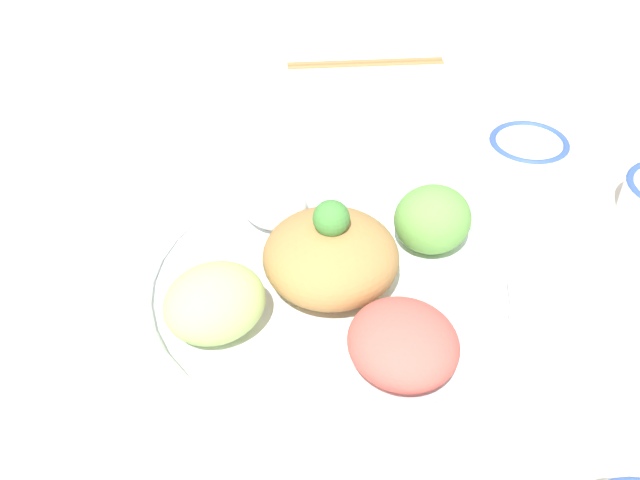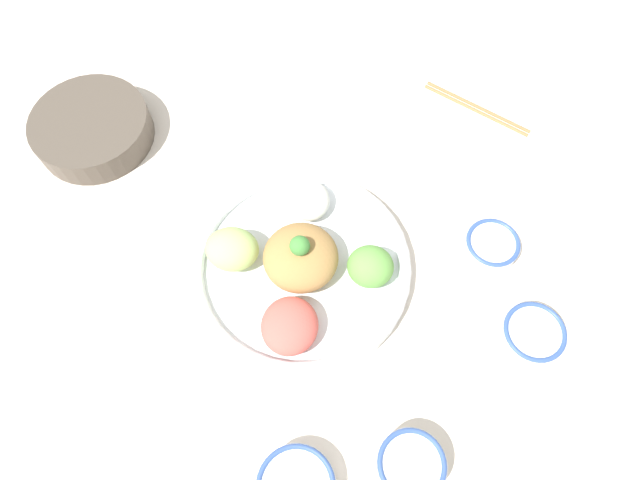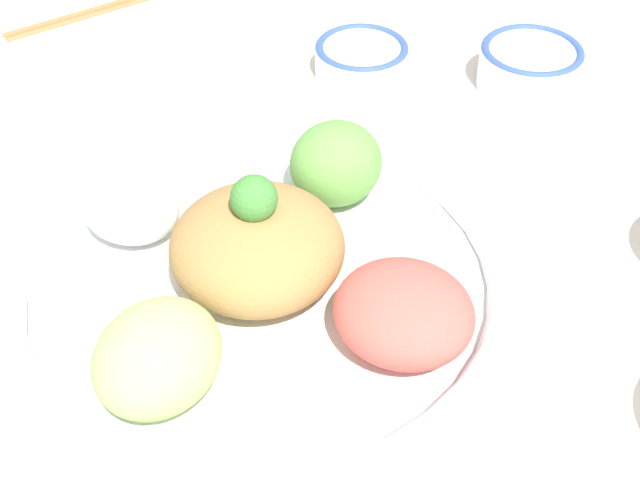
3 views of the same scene
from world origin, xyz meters
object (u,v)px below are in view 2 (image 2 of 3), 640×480
(chopsticks_pair_near, at_px, (477,108))
(serving_spoon_main, at_px, (404,179))
(sauce_bowl_dark, at_px, (410,465))
(rice_bowl_plain, at_px, (491,245))
(side_serving_bowl, at_px, (92,127))
(sauce_bowl_red, at_px, (532,334))
(salad_platter, at_px, (300,266))

(chopsticks_pair_near, xyz_separation_m, serving_spoon_main, (0.02, -0.22, -0.00))
(sauce_bowl_dark, height_order, rice_bowl_plain, sauce_bowl_dark)
(sauce_bowl_dark, bearing_deg, chopsticks_pair_near, 123.40)
(sauce_bowl_dark, bearing_deg, side_serving_bowl, -177.37)
(sauce_bowl_red, distance_m, rice_bowl_plain, 0.16)
(salad_platter, distance_m, sauce_bowl_red, 0.37)
(rice_bowl_plain, xyz_separation_m, side_serving_bowl, (-0.63, -0.37, 0.01))
(sauce_bowl_red, relative_size, chopsticks_pair_near, 0.44)
(rice_bowl_plain, height_order, side_serving_bowl, side_serving_bowl)
(sauce_bowl_dark, height_order, serving_spoon_main, sauce_bowl_dark)
(side_serving_bowl, relative_size, chopsticks_pair_near, 0.99)
(rice_bowl_plain, bearing_deg, salad_platter, -123.46)
(serving_spoon_main, bearing_deg, side_serving_bowl, -105.79)
(rice_bowl_plain, relative_size, chopsticks_pair_near, 0.42)
(salad_platter, bearing_deg, side_serving_bowl, -166.20)
(salad_platter, xyz_separation_m, side_serving_bowl, (-0.45, -0.11, 0.00))
(sauce_bowl_dark, relative_size, side_serving_bowl, 0.44)
(salad_platter, distance_m, chopsticks_pair_near, 0.47)
(sauce_bowl_red, height_order, chopsticks_pair_near, sauce_bowl_red)
(salad_platter, height_order, serving_spoon_main, salad_platter)
(sauce_bowl_dark, relative_size, chopsticks_pair_near, 0.44)
(salad_platter, bearing_deg, rice_bowl_plain, 56.54)
(rice_bowl_plain, distance_m, side_serving_bowl, 0.73)
(salad_platter, height_order, sauce_bowl_red, salad_platter)
(side_serving_bowl, bearing_deg, sauce_bowl_dark, 2.63)
(rice_bowl_plain, xyz_separation_m, chopsticks_pair_near, (-0.21, 0.21, -0.01))
(sauce_bowl_red, xyz_separation_m, side_serving_bowl, (-0.77, -0.30, 0.01))
(salad_platter, relative_size, chopsticks_pair_near, 1.65)
(side_serving_bowl, distance_m, serving_spoon_main, 0.57)
(salad_platter, bearing_deg, serving_spoon_main, 93.80)
(side_serving_bowl, height_order, serving_spoon_main, side_serving_bowl)
(sauce_bowl_red, bearing_deg, side_serving_bowl, -158.38)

